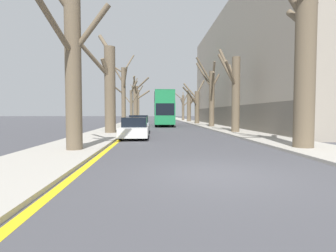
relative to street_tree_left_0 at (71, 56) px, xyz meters
name	(u,v)px	position (x,y,z in m)	size (l,w,h in m)	color
ground_plane	(216,175)	(5.16, -4.40, -4.08)	(300.00, 300.00, 0.00)	#424247
sidewalk_left	(135,121)	(-0.46, 45.60, -4.02)	(3.23, 120.00, 0.12)	#A39E93
sidewalk_right	(187,121)	(10.79, 45.60, -4.02)	(3.23, 120.00, 0.12)	#A39E93
building_facade_right	(260,69)	(17.40, 22.42, 3.44)	(10.08, 38.62, 15.05)	#9E9384
kerb_line_stripe	(143,121)	(1.33, 45.60, -4.07)	(0.24, 120.00, 0.01)	yellow
street_tree_left_0	(71,56)	(0.00, 0.00, 0.00)	(3.69, 3.62, 9.56)	brown
street_tree_left_1	(109,87)	(-0.07, 9.89, -0.31)	(2.40, 3.41, 8.17)	brown
street_tree_left_2	(123,93)	(-0.05, 19.29, -0.03)	(3.29, 3.19, 8.71)	brown
street_tree_left_3	(132,103)	(0.17, 29.38, -0.83)	(3.21, 2.77, 7.28)	brown
street_tree_left_4	(136,102)	(0.24, 38.74, -0.18)	(3.20, 3.12, 8.48)	brown
street_tree_left_5	(138,103)	(-0.01, 49.10, -0.08)	(2.22, 2.83, 8.49)	brown
street_tree_right_0	(303,57)	(10.25, 0.28, 0.17)	(3.28, 3.62, 9.51)	brown
street_tree_right_1	(234,91)	(10.30, 10.40, -0.50)	(1.80, 3.48, 7.37)	brown
street_tree_right_2	(211,94)	(10.31, 19.35, -0.17)	(3.01, 3.58, 8.22)	brown
street_tree_right_3	(196,104)	(10.11, 29.03, -1.02)	(3.73, 3.01, 6.87)	brown
street_tree_right_4	(190,106)	(10.55, 39.39, -1.07)	(2.63, 3.95, 5.53)	brown
street_tree_right_5	(183,106)	(10.28, 48.02, -0.78)	(3.70, 3.01, 6.69)	brown
double_decker_bus	(163,107)	(4.84, 24.20, -1.55)	(2.44, 10.59, 4.48)	#1E7F47
parked_car_0	(135,128)	(2.21, 6.26, -3.42)	(1.81, 4.21, 1.40)	silver
parked_car_1	(139,124)	(2.21, 11.45, -3.37)	(1.77, 4.00, 1.51)	#9EA3AD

